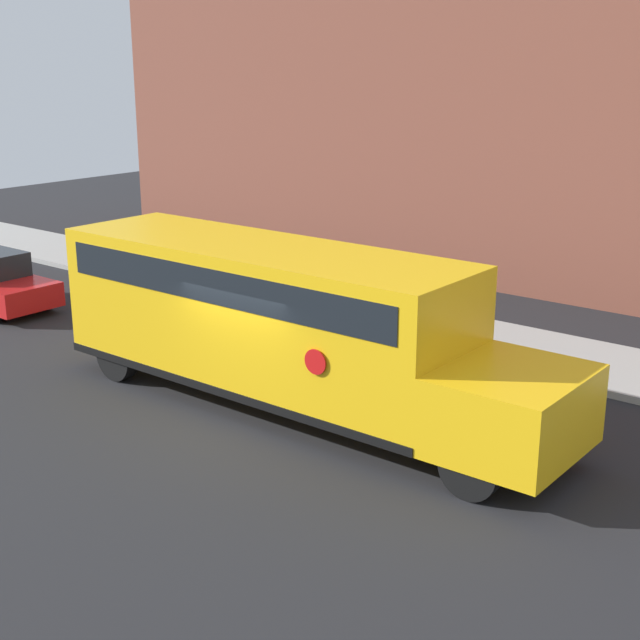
% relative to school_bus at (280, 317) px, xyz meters
% --- Properties ---
extents(ground_plane, '(60.00, 60.00, 0.00)m').
position_rel_school_bus_xyz_m(ground_plane, '(-0.00, -0.74, -1.76)').
color(ground_plane, black).
extents(sidewalk_strip, '(44.00, 3.00, 0.15)m').
position_rel_school_bus_xyz_m(sidewalk_strip, '(-0.00, 5.76, -1.68)').
color(sidewalk_strip, '#9E9E99').
rests_on(sidewalk_strip, ground).
extents(building_backdrop, '(32.00, 4.00, 11.17)m').
position_rel_school_bus_xyz_m(building_backdrop, '(-0.00, 12.26, 3.83)').
color(building_backdrop, brown).
rests_on(building_backdrop, ground).
extents(school_bus, '(10.65, 2.57, 3.08)m').
position_rel_school_bus_xyz_m(school_bus, '(0.00, 0.00, 0.00)').
color(school_bus, yellow).
rests_on(school_bus, ground).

